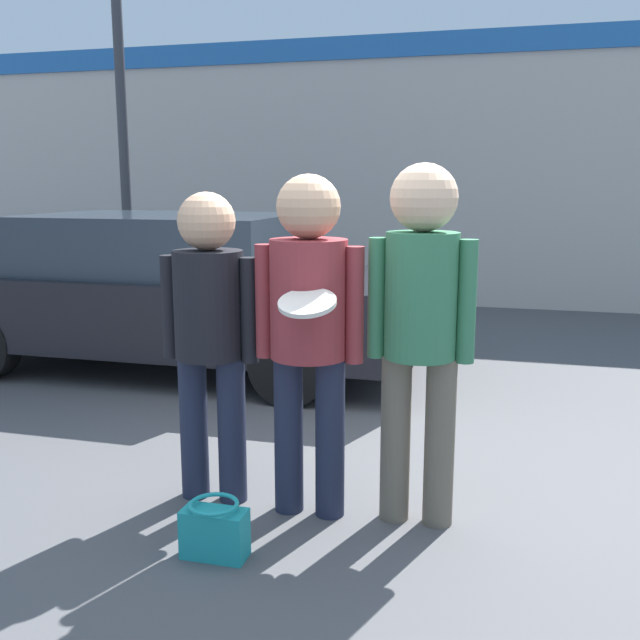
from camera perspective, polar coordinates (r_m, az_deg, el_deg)
ground_plane at (r=4.12m, az=2.90°, el=-13.33°), size 56.00×56.00×0.00m
storefront_building at (r=10.03m, az=10.72°, el=11.66°), size 24.00×0.22×3.62m
person_left at (r=3.75m, az=-8.83°, el=-0.11°), size 0.53×0.36×1.65m
person_middle_with_frisbee at (r=3.53m, az=-0.90°, el=0.42°), size 0.55×0.60×1.74m
person_right at (r=3.46m, az=8.07°, el=0.57°), size 0.52×0.35×1.79m
parked_car_near at (r=6.70m, az=-11.88°, el=2.33°), size 4.49×1.91×1.40m
street_lamp at (r=9.03m, az=-14.67°, el=19.97°), size 1.08×0.35×5.10m
handbag at (r=3.43m, az=-8.43°, el=-16.33°), size 0.30×0.23×0.27m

